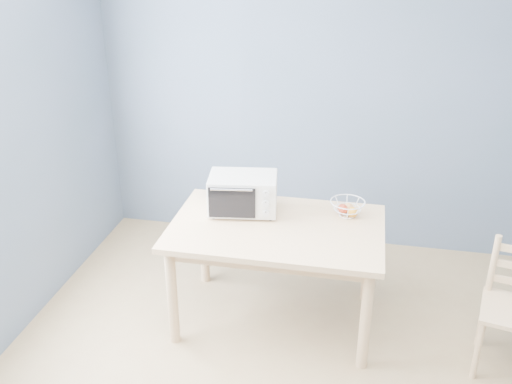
# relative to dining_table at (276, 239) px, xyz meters

# --- Properties ---
(room) EXTENTS (4.01, 4.51, 2.61)m
(room) POSITION_rel_dining_table_xyz_m (0.31, -1.01, 0.65)
(room) COLOR tan
(room) RESTS_ON ground
(dining_table) EXTENTS (1.40, 0.90, 0.75)m
(dining_table) POSITION_rel_dining_table_xyz_m (0.00, 0.00, 0.00)
(dining_table) COLOR #E1BB87
(dining_table) RESTS_ON ground
(toaster_oven) EXTENTS (0.50, 0.39, 0.27)m
(toaster_oven) POSITION_rel_dining_table_xyz_m (-0.28, 0.15, 0.24)
(toaster_oven) COLOR beige
(toaster_oven) RESTS_ON dining_table
(fruit_basket) EXTENTS (0.26, 0.26, 0.11)m
(fruit_basket) POSITION_rel_dining_table_xyz_m (0.45, 0.24, 0.16)
(fruit_basket) COLOR silver
(fruit_basket) RESTS_ON dining_table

